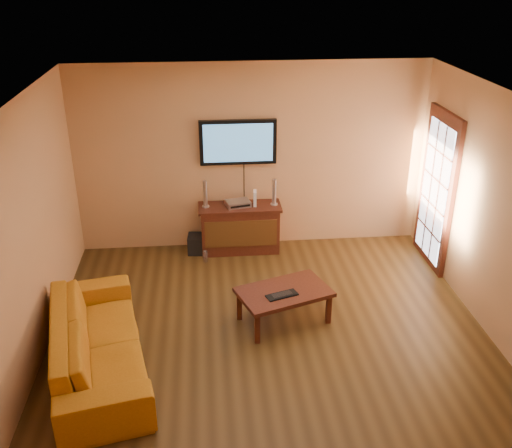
{
  "coord_description": "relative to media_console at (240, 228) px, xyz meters",
  "views": [
    {
      "loc": [
        -0.67,
        -5.24,
        3.94
      ],
      "look_at": [
        -0.1,
        0.8,
        1.1
      ],
      "focal_mm": 40.0,
      "sensor_mm": 36.0,
      "label": 1
    }
  ],
  "objects": [
    {
      "name": "television",
      "position": [
        0.0,
        0.19,
        1.24
      ],
      "size": [
        1.08,
        0.08,
        0.64
      ],
      "color": "black",
      "rests_on": "ground"
    },
    {
      "name": "bottle",
      "position": [
        -0.52,
        -0.33,
        -0.27
      ],
      "size": [
        0.07,
        0.07,
        0.19
      ],
      "color": "white",
      "rests_on": "ground"
    },
    {
      "name": "speaker_left",
      "position": [
        -0.49,
        0.02,
        0.53
      ],
      "size": [
        0.11,
        0.11,
        0.39
      ],
      "color": "silver",
      "rests_on": "media_console"
    },
    {
      "name": "av_receiver",
      "position": [
        -0.02,
        0.01,
        0.39
      ],
      "size": [
        0.38,
        0.31,
        0.08
      ],
      "primitive_type": "cube",
      "rotation": [
        0.0,
        0.0,
        0.23
      ],
      "color": "silver",
      "rests_on": "media_console"
    },
    {
      "name": "subwoofer",
      "position": [
        -0.63,
        -0.01,
        -0.22
      ],
      "size": [
        0.29,
        0.29,
        0.27
      ],
      "primitive_type": "cube",
      "rotation": [
        0.0,
        0.0,
        -0.08
      ],
      "color": "black",
      "rests_on": "ground"
    },
    {
      "name": "media_console",
      "position": [
        0.0,
        0.0,
        0.0
      ],
      "size": [
        1.19,
        0.45,
        0.71
      ],
      "color": "#39150D",
      "rests_on": "ground"
    },
    {
      "name": "room_walls",
      "position": [
        0.19,
        -1.64,
        1.33
      ],
      "size": [
        5.0,
        5.0,
        5.0
      ],
      "color": "tan",
      "rests_on": "ground"
    },
    {
      "name": "coffee_table",
      "position": [
        0.39,
        -1.87,
        0.01
      ],
      "size": [
        1.2,
        0.94,
        0.42
      ],
      "color": "#39150D",
      "rests_on": "ground"
    },
    {
      "name": "game_console",
      "position": [
        0.22,
        0.01,
        0.46
      ],
      "size": [
        0.06,
        0.16,
        0.21
      ],
      "primitive_type": "cube",
      "rotation": [
        0.0,
        0.0,
        -0.08
      ],
      "color": "white",
      "rests_on": "media_console"
    },
    {
      "name": "sofa",
      "position": [
        -1.65,
        -2.54,
        0.08
      ],
      "size": [
        1.1,
        2.32,
        0.87
      ],
      "primitive_type": "imported",
      "rotation": [
        0.0,
        0.0,
        1.78
      ],
      "color": "#B66E14",
      "rests_on": "ground"
    },
    {
      "name": "speaker_right",
      "position": [
        0.5,
        0.01,
        0.53
      ],
      "size": [
        0.11,
        0.11,
        0.39
      ],
      "color": "silver",
      "rests_on": "media_console"
    },
    {
      "name": "keyboard",
      "position": [
        0.35,
        -1.98,
        0.07
      ],
      "size": [
        0.39,
        0.25,
        0.02
      ],
      "color": "black",
      "rests_on": "coffee_table"
    },
    {
      "name": "french_door",
      "position": [
        2.65,
        -0.56,
        0.69
      ],
      "size": [
        0.07,
        1.02,
        2.22
      ],
      "color": "#39150D",
      "rests_on": "ground"
    },
    {
      "name": "ground_plane",
      "position": [
        0.19,
        -2.26,
        -0.36
      ],
      "size": [
        5.0,
        5.0,
        0.0
      ],
      "primitive_type": "plane",
      "color": "#38260F",
      "rests_on": "ground"
    }
  ]
}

